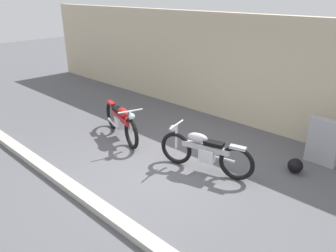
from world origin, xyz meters
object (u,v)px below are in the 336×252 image
Objects in this scene: helmet at (295,166)px; motorcycle_red at (121,121)px; stone_marker at (323,142)px; motorcycle_silver at (204,151)px.

helmet is 4.04m from motorcycle_red.
helmet is at bearing -106.03° from stone_marker.
motorcycle_red is (-4.02, -2.06, -0.04)m from stone_marker.
motorcycle_silver is (-1.36, -1.20, 0.28)m from helmet.
stone_marker is at bearing 45.80° from motorcycle_red.
stone_marker is 0.85m from helmet.
stone_marker is 3.23× the size of helmet.
motorcycle_silver is at bearing -138.67° from helmet.
motorcycle_silver is (2.44, 0.12, -0.01)m from motorcycle_red.
helmet is at bearing -152.58° from motorcycle_silver.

